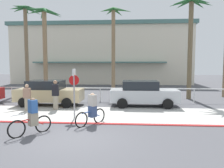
{
  "coord_description": "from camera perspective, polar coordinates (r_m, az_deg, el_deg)",
  "views": [
    {
      "loc": [
        2.12,
        -8.12,
        2.81
      ],
      "look_at": [
        1.07,
        6.0,
        1.54
      ],
      "focal_mm": 36.25,
      "sensor_mm": 36.0,
      "label": 1
    }
  ],
  "objects": [
    {
      "name": "sidewalk_strip",
      "position": [
        12.81,
        -5.42,
        -7.52
      ],
      "size": [
        44.0,
        4.0,
        0.02
      ],
      "primitive_type": "cube",
      "color": "beige",
      "rests_on": "ground"
    },
    {
      "name": "car_silver_2",
      "position": [
        15.06,
        7.87,
        -2.32
      ],
      "size": [
        4.4,
        2.02,
        1.69
      ],
      "color": "#B2B7BC",
      "rests_on": "ground"
    },
    {
      "name": "pedestrian_0",
      "position": [
        14.43,
        -20.6,
        -3.47
      ],
      "size": [
        0.44,
        0.37,
        1.61
      ],
      "color": "gray",
      "rests_on": "ground"
    },
    {
      "name": "palm_tree_1",
      "position": [
        24.11,
        -20.87,
        13.0
      ],
      "size": [
        3.49,
        3.44,
        8.41
      ],
      "color": "#756047",
      "rests_on": "ground"
    },
    {
      "name": "cyclist_red_1",
      "position": [
        9.61,
        -19.54,
        -7.9
      ],
      "size": [
        1.23,
        1.42,
        1.5
      ],
      "color": "black",
      "rests_on": "ground"
    },
    {
      "name": "curb_paint",
      "position": [
        10.9,
        -7.21,
        -9.78
      ],
      "size": [
        44.0,
        0.24,
        0.03
      ],
      "primitive_type": "cube",
      "color": "maroon",
      "rests_on": "ground"
    },
    {
      "name": "rail_fence",
      "position": [
        16.87,
        -2.99,
        -1.6
      ],
      "size": [
        22.92,
        0.08,
        1.04
      ],
      "color": "white",
      "rests_on": "ground"
    },
    {
      "name": "palm_tree_4",
      "position": [
        19.3,
        19.24,
        14.6
      ],
      "size": [
        3.4,
        3.18,
        7.94
      ],
      "color": "brown",
      "rests_on": "ground"
    },
    {
      "name": "palm_tree_3",
      "position": [
        22.09,
        0.42,
        12.97
      ],
      "size": [
        3.03,
        2.94,
        8.15
      ],
      "color": "#846B4C",
      "rests_on": "ground"
    },
    {
      "name": "pedestrian_1",
      "position": [
        14.14,
        -14.05,
        -2.98
      ],
      "size": [
        0.44,
        0.37,
        1.83
      ],
      "color": "gray",
      "rests_on": "ground"
    },
    {
      "name": "ground_plane",
      "position": [
        18.46,
        -2.39,
        -3.63
      ],
      "size": [
        80.0,
        80.0,
        0.0
      ],
      "primitive_type": "plane",
      "color": "#4C4C51"
    },
    {
      "name": "stop_sign_bike_lane",
      "position": [
        11.67,
        -9.55,
        -0.52
      ],
      "size": [
        0.52,
        0.56,
        2.56
      ],
      "color": "gray",
      "rests_on": "ground"
    },
    {
      "name": "palm_tree_2",
      "position": [
        19.97,
        -16.62,
        12.39
      ],
      "size": [
        2.93,
        3.46,
        7.38
      ],
      "color": "#846B4C",
      "rests_on": "ground"
    },
    {
      "name": "cyclist_blue_0",
      "position": [
        10.53,
        -5.13,
        -6.49
      ],
      "size": [
        1.18,
        1.46,
        1.5
      ],
      "color": "black",
      "rests_on": "ground"
    },
    {
      "name": "building_backdrop",
      "position": [
        35.16,
        -2.2,
        7.5
      ],
      "size": [
        25.57,
        11.0,
        8.49
      ],
      "color": "beige",
      "rests_on": "ground"
    },
    {
      "name": "car_tan_1",
      "position": [
        15.84,
        -15.63,
        -2.1
      ],
      "size": [
        4.4,
        2.02,
        1.69
      ],
      "color": "tan",
      "rests_on": "ground"
    }
  ]
}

